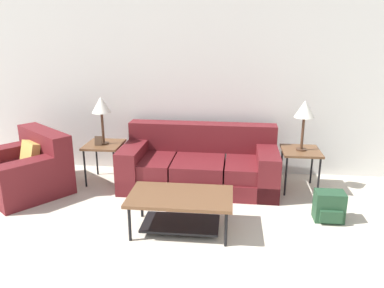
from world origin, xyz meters
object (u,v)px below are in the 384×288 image
coffee_table (181,204)px  side_table_left (104,148)px  side_table_right (301,154)px  table_lamp_right (305,111)px  couch (200,165)px  armchair (27,171)px  backpack (329,207)px  table_lamp_left (101,106)px

coffee_table → side_table_left: side_table_left is taller
side_table_right → table_lamp_right: table_lamp_right is taller
couch → side_table_right: bearing=-0.1°
armchair → side_table_right: (3.65, 0.45, 0.22)m
couch → side_table_left: couch is taller
side_table_left → backpack: size_ratio=1.62×
armchair → side_table_right: size_ratio=2.53×
side_table_left → table_lamp_right: bearing=-0.0°
coffee_table → table_lamp_right: table_lamp_right is taller
armchair → backpack: bearing=-6.3°
side_table_left → backpack: bearing=-16.6°
backpack → coffee_table: bearing=-166.2°
armchair → table_lamp_left: bearing=25.7°
armchair → coffee_table: bearing=-20.7°
side_table_right → backpack: 0.95m
side_table_left → side_table_right: size_ratio=1.00×
couch → side_table_right: 1.37m
side_table_right → backpack: bearing=-77.2°
armchair → side_table_left: 1.06m
coffee_table → side_table_right: side_table_right is taller
coffee_table → table_lamp_right: size_ratio=1.65×
coffee_table → table_lamp_left: bearing=134.7°
armchair → table_lamp_left: 1.31m
table_lamp_right → armchair: bearing=-173.0°
side_table_left → table_lamp_right: (2.72, -0.00, 0.59)m
couch → table_lamp_left: 1.58m
couch → armchair: size_ratio=1.49×
armchair → backpack: armchair is taller
coffee_table → backpack: size_ratio=3.18×
table_lamp_left → table_lamp_right: 2.72m
backpack → table_lamp_right: bearing=102.8°
side_table_left → side_table_right: same height
coffee_table → table_lamp_left: size_ratio=1.65×
coffee_table → side_table_right: size_ratio=1.96×
table_lamp_left → table_lamp_right: (2.72, 0.00, 0.00)m
couch → side_table_left: 1.38m
couch → backpack: bearing=-29.3°
side_table_left → backpack: side_table_left is taller
side_table_left → coffee_table: bearing=-45.3°
side_table_left → table_lamp_left: size_ratio=0.84×
coffee_table → couch: bearing=85.8°
coffee_table → side_table_right: 1.94m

